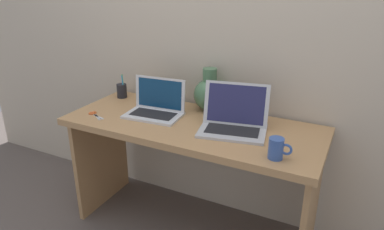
{
  "coord_description": "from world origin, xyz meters",
  "views": [
    {
      "loc": [
        0.85,
        -1.7,
        1.57
      ],
      "look_at": [
        0.0,
        0.0,
        0.8
      ],
      "focal_mm": 33.46,
      "sensor_mm": 36.0,
      "label": 1
    }
  ],
  "objects": [
    {
      "name": "back_wall",
      "position": [
        0.0,
        0.34,
        1.2
      ],
      "size": [
        4.4,
        0.04,
        2.4
      ],
      "primitive_type": "cube",
      "color": "#BCAD99",
      "rests_on": "ground"
    },
    {
      "name": "green_vase",
      "position": [
        0.0,
        0.24,
        0.86
      ],
      "size": [
        0.2,
        0.2,
        0.27
      ],
      "color": "#47704C",
      "rests_on": "desk"
    },
    {
      "name": "coffee_mug",
      "position": [
        0.54,
        -0.2,
        0.8
      ],
      "size": [
        0.11,
        0.07,
        0.1
      ],
      "color": "#335199",
      "rests_on": "desk"
    },
    {
      "name": "laptop_right",
      "position": [
        0.25,
        0.03,
        0.82
      ],
      "size": [
        0.4,
        0.32,
        0.25
      ],
      "color": "#B2B2B7",
      "rests_on": "desk"
    },
    {
      "name": "laptop_left",
      "position": [
        -0.26,
        0.03,
        0.81
      ],
      "size": [
        0.35,
        0.24,
        0.22
      ],
      "color": "silver",
      "rests_on": "desk"
    },
    {
      "name": "desk",
      "position": [
        0.0,
        0.0,
        0.59
      ],
      "size": [
        1.5,
        0.61,
        0.75
      ],
      "color": "#AD7F51",
      "rests_on": "ground"
    },
    {
      "name": "ground_plane",
      "position": [
        0.0,
        0.0,
        0.0
      ],
      "size": [
        6.0,
        6.0,
        0.0
      ],
      "primitive_type": "plane",
      "color": "#564C47"
    },
    {
      "name": "pen_cup",
      "position": [
        -0.64,
        0.19,
        0.8
      ],
      "size": [
        0.07,
        0.07,
        0.17
      ],
      "color": "black",
      "rests_on": "desk"
    },
    {
      "name": "scissors",
      "position": [
        -0.59,
        -0.16,
        0.75
      ],
      "size": [
        0.14,
        0.09,
        0.01
      ],
      "color": "#B7B7BC",
      "rests_on": "desk"
    }
  ]
}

